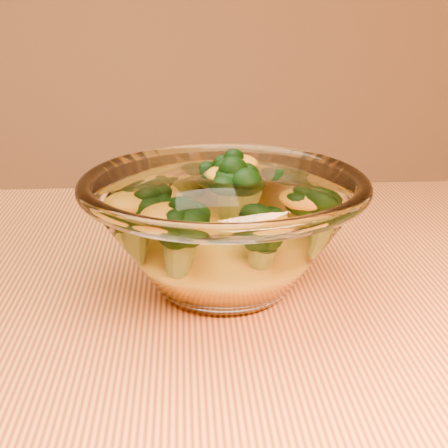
# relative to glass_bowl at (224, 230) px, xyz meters

# --- Properties ---
(glass_bowl) EXTENTS (0.24, 0.24, 0.11)m
(glass_bowl) POSITION_rel_glass_bowl_xyz_m (0.00, 0.00, 0.00)
(glass_bowl) COLOR white
(glass_bowl) RESTS_ON table
(cheese_sauce) EXTENTS (0.14, 0.14, 0.04)m
(cheese_sauce) POSITION_rel_glass_bowl_xyz_m (0.00, 0.00, -0.02)
(cheese_sauce) COLOR #FBAB15
(cheese_sauce) RESTS_ON glass_bowl
(broccoli_heap) EXTENTS (0.17, 0.16, 0.08)m
(broccoli_heap) POSITION_rel_glass_bowl_xyz_m (0.00, 0.01, 0.02)
(broccoli_heap) COLOR black
(broccoli_heap) RESTS_ON cheese_sauce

